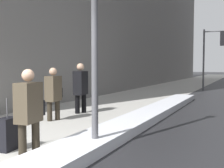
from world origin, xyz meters
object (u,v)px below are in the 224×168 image
pedestrian_with_shoulder_bag (29,107)px  rolling_suitcase (8,134)px  traffic_light_near (215,46)px  pedestrian_in_glasses (54,91)px  pedestrian_trailing (81,86)px

pedestrian_with_shoulder_bag → rolling_suitcase: (-0.46, -0.06, -0.51)m
traffic_light_near → pedestrian_in_glasses: traffic_light_near is taller
rolling_suitcase → pedestrian_in_glasses: bearing=-166.6°
pedestrian_with_shoulder_bag → traffic_light_near: bearing=166.6°
pedestrian_with_shoulder_bag → rolling_suitcase: pedestrian_with_shoulder_bag is taller
pedestrian_with_shoulder_bag → pedestrian_in_glasses: bearing=-158.0°
traffic_light_near → pedestrian_with_shoulder_bag: (-1.57, -14.90, -1.97)m
pedestrian_trailing → traffic_light_near: bearing=157.3°
pedestrian_in_glasses → rolling_suitcase: size_ratio=1.56×
traffic_light_near → pedestrian_in_glasses: bearing=-105.1°
pedestrian_in_glasses → rolling_suitcase: (1.00, -2.64, -0.52)m
traffic_light_near → pedestrian_with_shoulder_bag: size_ratio=2.62×
traffic_light_near → pedestrian_in_glasses: size_ratio=2.60×
pedestrian_trailing → rolling_suitcase: 4.19m
pedestrian_in_glasses → pedestrian_with_shoulder_bag: bearing=22.0°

